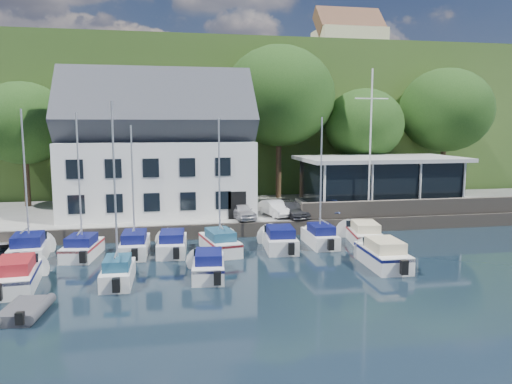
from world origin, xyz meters
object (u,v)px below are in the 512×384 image
boat_r1_0 (25,178)px  boat_r1_4 (219,182)px  car_dgrey (292,209)px  boat_r2_2 (208,263)px  car_silver (242,211)px  car_white (275,208)px  harbor_building (158,156)px  boat_r1_6 (321,180)px  club_pavilion (379,182)px  boat_r1_7 (364,232)px  car_blue (330,206)px  boat_r2_0 (17,272)px  boat_r2_1 (115,201)px  flagpole (370,143)px  boat_r1_5 (280,238)px  boat_r1_1 (79,188)px  boat_r2_4 (383,252)px  boat_r1_3 (172,242)px  dinghy_1 (25,308)px  boat_r1_2 (133,183)px

boat_r1_0 → boat_r1_4: (11.03, -0.33, -0.43)m
car_dgrey → boat_r2_2: car_dgrey is taller
car_silver → car_white: bearing=3.0°
harbor_building → boat_r1_6: harbor_building is taller
club_pavilion → boat_r1_0: 26.82m
boat_r1_7 → boat_r2_2: 12.07m
boat_r2_2 → boat_r1_4: bearing=82.6°
club_pavilion → boat_r1_7: (-4.75, -8.15, -2.34)m
car_blue → boat_r1_0: size_ratio=0.38×
club_pavilion → boat_r2_0: club_pavilion is taller
car_blue → boat_r1_0: (-20.15, -5.56, 3.13)m
boat_r1_4 → boat_r1_7: 10.31m
car_blue → boat_r2_1: boat_r2_1 is taller
car_silver → car_blue: (6.91, 0.67, 0.04)m
flagpole → boat_r1_0: bearing=-168.3°
flagpole → boat_r2_2: 17.35m
car_white → boat_r1_5: bearing=-114.0°
car_blue → boat_r1_5: size_ratio=0.64×
car_silver → boat_r1_1: size_ratio=0.41×
car_dgrey → boat_r1_4: (-6.01, -5.33, 2.77)m
car_dgrey → boat_r2_4: 10.45m
flagpole → boat_r1_7: bearing=-116.6°
boat_r1_3 → boat_r1_5: bearing=1.0°
boat_r1_3 → boat_r1_5: boat_r1_5 is taller
boat_r1_6 → boat_r2_4: boat_r1_6 is taller
boat_r1_5 → boat_r2_1: boat_r2_1 is taller
car_dgrey → boat_r2_1: bearing=-150.9°
boat_r2_4 → boat_r1_4: bearing=152.8°
club_pavilion → dinghy_1: bearing=-143.2°
boat_r1_0 → boat_r2_2: boat_r1_0 is taller
club_pavilion → boat_r2_2: bearing=-139.0°
car_silver → boat_r2_2: 10.62m
car_silver → boat_r1_1: (-10.32, -4.91, 2.56)m
boat_r1_2 → boat_r2_1: 5.55m
car_white → boat_r1_7: bearing=-61.5°
boat_r1_0 → boat_r2_4: boat_r1_0 is taller
car_dgrey → boat_r2_2: size_ratio=0.71×
harbor_building → boat_r2_2: bearing=-80.1°
car_blue → boat_r2_4: size_ratio=0.60×
boat_r1_1 → boat_r1_5: size_ratio=1.46×
boat_r1_7 → boat_r1_4: bearing=-166.9°
boat_r1_3 → dinghy_1: boat_r1_3 is taller
club_pavilion → boat_r1_3: (-17.27, -8.34, -2.37)m
boat_r1_6 → flagpole: bearing=41.6°
boat_r1_4 → boat_r1_5: size_ratio=1.53×
flagpole → car_white: bearing=173.6°
harbor_building → car_silver: 8.01m
car_dgrey → boat_r1_7: size_ratio=0.63×
car_white → boat_r2_4: bearing=-85.0°
harbor_building → club_pavilion: 18.15m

